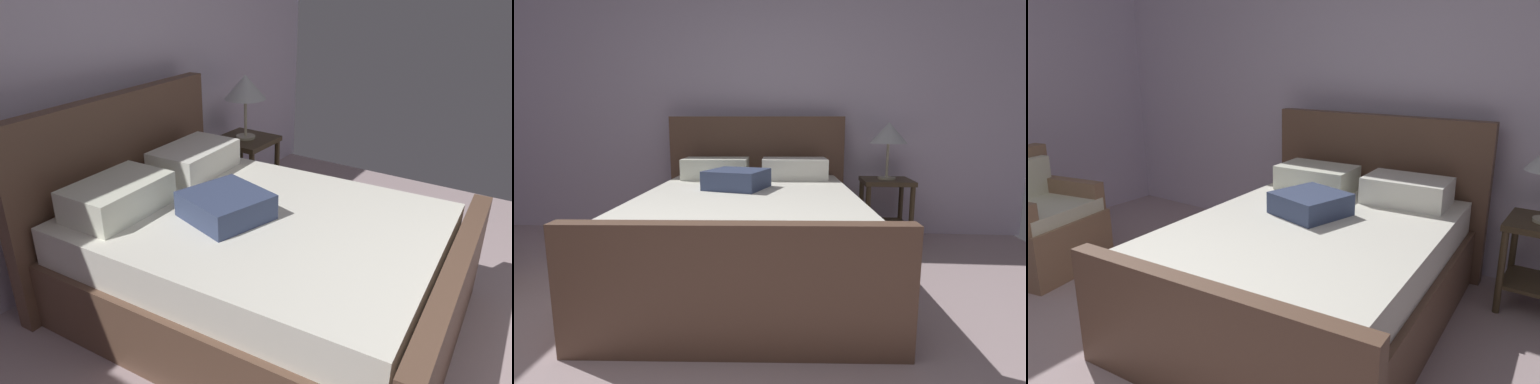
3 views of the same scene
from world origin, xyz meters
The scene contains 4 objects.
wall_back centered at (0.00, 2.98, 1.42)m, with size 5.62×0.12×2.84m, color silver.
bed centered at (0.25, 1.76, 0.35)m, with size 1.79×2.25×1.17m.
nightstand_right centered at (1.41, 2.59, 0.40)m, with size 0.44×0.44×0.60m.
table_lamp_right centered at (1.41, 2.59, 1.01)m, with size 0.33×0.33×0.52m.
Camera 2 is at (0.61, -0.99, 1.08)m, focal length 27.07 mm.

